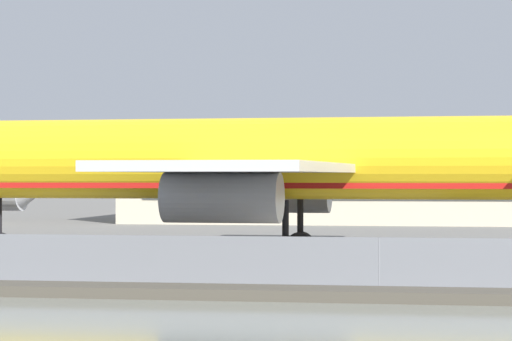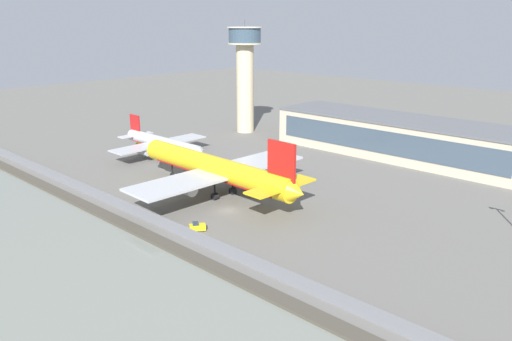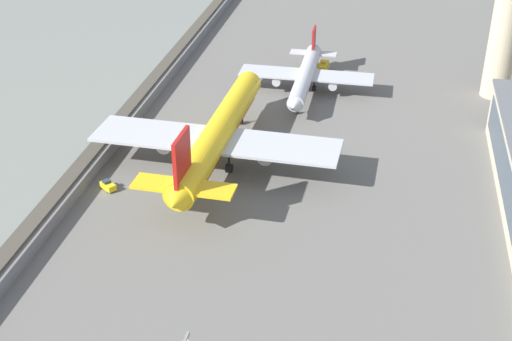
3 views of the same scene
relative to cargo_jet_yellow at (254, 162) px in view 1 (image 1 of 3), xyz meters
The scene contains 6 objects.
ground_plane 12.94m from the cargo_jet_yellow, 29.71° to the right, with size 500.00×500.00×0.00m, color #66635E.
shoreline_seawall 28.53m from the cargo_jet_yellow, 69.43° to the right, with size 320.00×3.00×0.50m.
perimeter_fence 24.25m from the cargo_jet_yellow, 65.60° to the right, with size 280.00×0.10×2.53m.
cargo_jet_yellow is the anchor object (origin of this frame).
baggage_tug 22.79m from the cargo_jet_yellow, 52.59° to the right, with size 3.18×3.53×1.80m.
terminal_building 64.65m from the cargo_jet_yellow, 77.06° to the left, with size 79.30×22.06×11.77m.
Camera 1 is at (3.98, -73.51, 5.45)m, focal length 85.00 mm.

